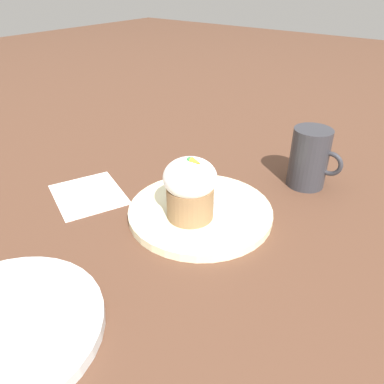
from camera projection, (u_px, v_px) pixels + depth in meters
ground_plane at (200, 215)px, 0.61m from camera, size 4.00×4.00×0.00m
dessert_plate at (200, 212)px, 0.61m from camera, size 0.23×0.23×0.01m
carrot_cake at (192, 188)px, 0.56m from camera, size 0.08×0.08×0.10m
spoon at (211, 204)px, 0.61m from camera, size 0.04×0.12×0.01m
coffee_cup at (310, 158)px, 0.67m from camera, size 0.10×0.07×0.11m
side_plate at (0, 330)px, 0.41m from camera, size 0.23×0.23×0.02m
paper_napkin at (89, 194)px, 0.67m from camera, size 0.17×0.16×0.00m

